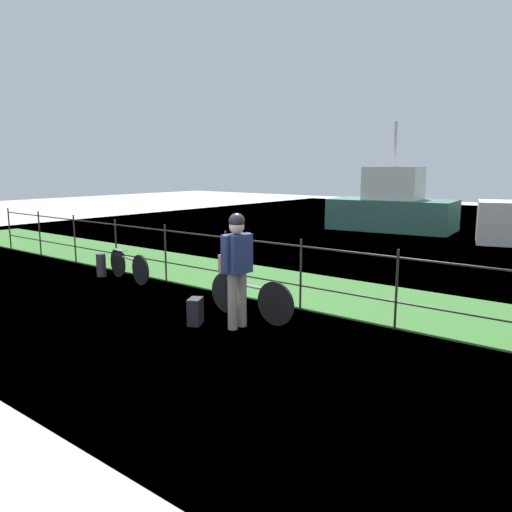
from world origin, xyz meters
The scene contains 12 objects.
ground_plane centered at (0.00, 0.00, 0.00)m, with size 60.00×60.00×0.00m, color #B2ADA3.
grass_strip centered at (0.00, 3.08, 0.01)m, with size 27.00×2.40×0.03m, color #38702D.
harbor_water centered at (0.00, 12.23, 0.00)m, with size 30.00×30.00×0.00m, color #60849E.
iron_fence centered at (0.00, 1.85, 0.68)m, with size 18.04×0.04×1.18m.
bicycle_main centered at (0.46, 0.97, 0.35)m, with size 1.67×0.18×0.66m.
wooden_crate centered at (0.10, 0.99, 0.81)m, with size 0.38×0.25×0.30m, color #A87F51.
terrier_dog centered at (0.12, 0.99, 1.04)m, with size 0.32×0.15×0.18m.
cyclist_person centered at (0.61, 0.51, 1.00)m, with size 0.28×0.54×1.68m.
backpack_on_paving centered at (0.02, 0.23, 0.20)m, with size 0.28×0.18×0.40m, color black.
mooring_bollard centered at (-3.96, 1.35, 0.25)m, with size 0.20×0.20×0.49m, color #38383D.
bicycle_parked centered at (-3.16, 1.46, 0.32)m, with size 1.57×0.34×0.61m.
moored_boat_near centered at (-2.47, 12.90, 0.85)m, with size 4.63×2.79×3.91m.
Camera 1 is at (5.27, -4.89, 2.33)m, focal length 35.54 mm.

